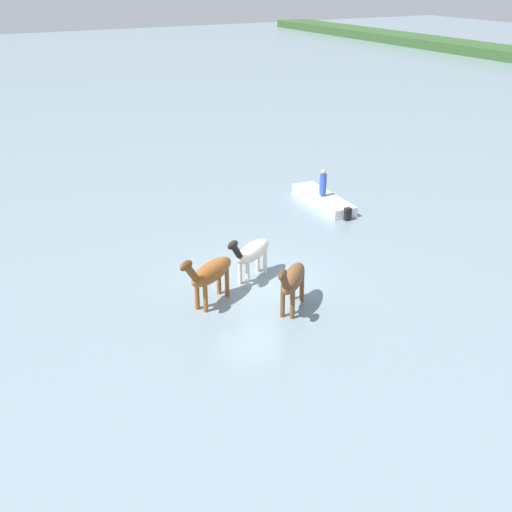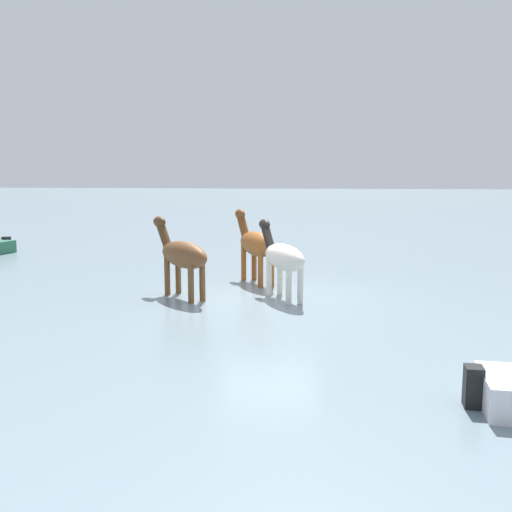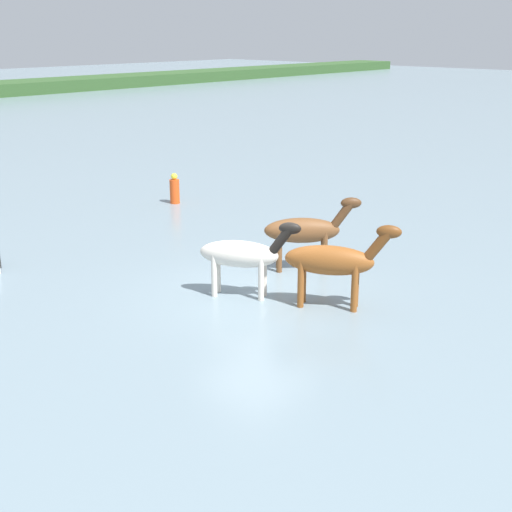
% 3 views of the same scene
% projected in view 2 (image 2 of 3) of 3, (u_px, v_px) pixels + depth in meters
% --- Properties ---
extents(ground_plane, '(196.11, 196.11, 0.00)m').
position_uv_depth(ground_plane, '(270.00, 297.00, 14.69)').
color(ground_plane, gray).
extents(horse_pinto_flank, '(1.57, 2.36, 1.94)m').
position_uv_depth(horse_pinto_flank, '(283.00, 257.00, 14.40)').
color(horse_pinto_flank, silver).
rests_on(horse_pinto_flank, ground_plane).
extents(horse_dark_mare, '(1.69, 2.51, 2.07)m').
position_uv_depth(horse_dark_mare, '(256.00, 244.00, 16.48)').
color(horse_dark_mare, brown).
rests_on(horse_dark_mare, ground_plane).
extents(horse_dun_straggler, '(2.07, 2.14, 2.01)m').
position_uv_depth(horse_dun_straggler, '(182.00, 255.00, 14.56)').
color(horse_dun_straggler, brown).
rests_on(horse_dun_straggler, ground_plane).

